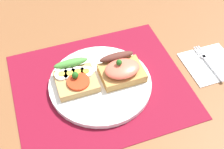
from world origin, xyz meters
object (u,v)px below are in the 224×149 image
object	(u,v)px
sandwich_egg_tomato	(75,78)
fork	(208,62)
plate	(100,83)
napkin	(210,64)
sandwich_salmon	(122,70)

from	to	relation	value
sandwich_egg_tomato	fork	size ratio (longest dim) A/B	0.76
plate	napkin	distance (cm)	29.09
sandwich_salmon	fork	size ratio (longest dim) A/B	0.79
sandwich_egg_tomato	fork	distance (cm)	34.27
plate	napkin	bearing A→B (deg)	-5.25
sandwich_salmon	fork	world-z (taller)	sandwich_salmon
plate	sandwich_egg_tomato	bearing A→B (deg)	160.71
sandwich_egg_tomato	sandwich_salmon	distance (cm)	11.12
plate	sandwich_salmon	distance (cm)	6.08
sandwich_salmon	napkin	xyz separation A→B (cm)	(23.53, -2.63, -3.33)
sandwich_egg_tomato	plate	bearing A→B (deg)	-19.29
plate	sandwich_egg_tomato	size ratio (longest dim) A/B	2.49
sandwich_egg_tomato	napkin	world-z (taller)	sandwich_egg_tomato
plate	fork	xyz separation A→B (cm)	(28.45, -2.27, -0.15)
sandwich_salmon	plate	bearing A→B (deg)	179.67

